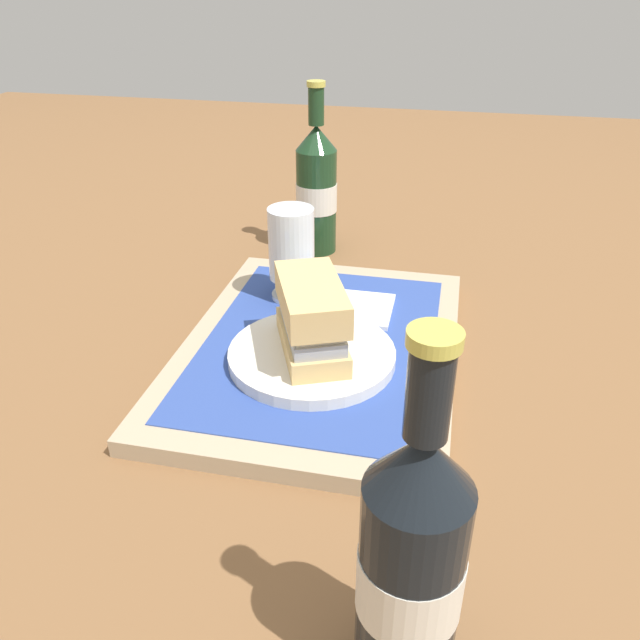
{
  "coord_description": "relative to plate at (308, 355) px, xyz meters",
  "views": [
    {
      "loc": [
        -0.63,
        -0.14,
        0.42
      ],
      "look_at": [
        0.0,
        0.0,
        0.05
      ],
      "focal_mm": 35.55,
      "sensor_mm": 36.0,
      "label": 1
    }
  ],
  "objects": [
    {
      "name": "ground_plane",
      "position": [
        0.04,
        -0.0,
        -0.03
      ],
      "size": [
        3.0,
        3.0,
        0.0
      ],
      "primitive_type": "plane",
      "color": "brown"
    },
    {
      "name": "tray",
      "position": [
        0.04,
        -0.0,
        -0.02
      ],
      "size": [
        0.44,
        0.32,
        0.02
      ],
      "primitive_type": "cube",
      "color": "tan",
      "rests_on": "ground_plane"
    },
    {
      "name": "placemat",
      "position": [
        0.04,
        -0.0,
        -0.01
      ],
      "size": [
        0.38,
        0.27,
        0.0
      ],
      "primitive_type": "cube",
      "color": "#2D4793",
      "rests_on": "tray"
    },
    {
      "name": "plate",
      "position": [
        0.0,
        0.0,
        0.0
      ],
      "size": [
        0.19,
        0.19,
        0.01
      ],
      "primitive_type": "cylinder",
      "color": "silver",
      "rests_on": "placemat"
    },
    {
      "name": "sandwich",
      "position": [
        0.0,
        0.0,
        0.05
      ],
      "size": [
        0.14,
        0.11,
        0.08
      ],
      "rotation": [
        0.0,
        0.0,
        0.4
      ],
      "color": "tan",
      "rests_on": "plate"
    },
    {
      "name": "beer_glass",
      "position": [
        0.15,
        0.06,
        0.06
      ],
      "size": [
        0.06,
        0.06,
        0.12
      ],
      "color": "silver",
      "rests_on": "placemat"
    },
    {
      "name": "napkin_folded",
      "position": [
        0.13,
        -0.05,
        -0.0
      ],
      "size": [
        0.09,
        0.07,
        0.01
      ],
      "primitive_type": "cube",
      "color": "white",
      "rests_on": "placemat"
    },
    {
      "name": "beer_bottle",
      "position": [
        0.36,
        0.07,
        0.08
      ],
      "size": [
        0.07,
        0.07,
        0.27
      ],
      "color": "#19381E",
      "rests_on": "ground_plane"
    },
    {
      "name": "second_bottle",
      "position": [
        -0.33,
        -0.14,
        0.08
      ],
      "size": [
        0.07,
        0.07,
        0.27
      ],
      "color": "black",
      "rests_on": "ground_plane"
    }
  ]
}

